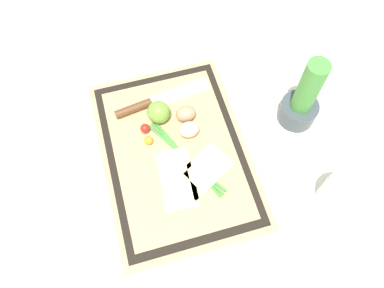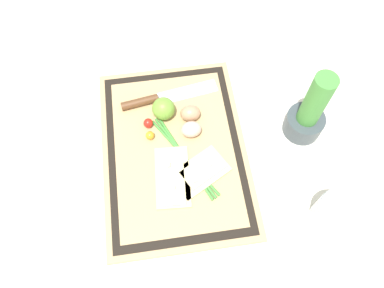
{
  "view_description": "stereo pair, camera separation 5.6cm",
  "coord_description": "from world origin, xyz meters",
  "px_view_note": "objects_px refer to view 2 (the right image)",
  "views": [
    {
      "loc": [
        0.4,
        -0.07,
        0.87
      ],
      "look_at": [
        0.0,
        0.05,
        0.03
      ],
      "focal_mm": 35.0,
      "sensor_mm": 36.0,
      "label": 1
    },
    {
      "loc": [
        0.41,
        -0.01,
        0.87
      ],
      "look_at": [
        0.0,
        0.05,
        0.03
      ],
      "focal_mm": 35.0,
      "sensor_mm": 36.0,
      "label": 2
    }
  ],
  "objects_px": {
    "pizza_slice_far": "(201,172)",
    "cherry_tomato_yellow": "(150,135)",
    "lime": "(163,109)",
    "herb_pot": "(309,114)",
    "knife": "(154,99)",
    "cherry_tomato_red": "(148,123)",
    "sauce_jar": "(333,214)",
    "pizza_slice_near": "(172,178)",
    "egg_brown": "(190,113)",
    "egg_pink": "(191,129)"
  },
  "relations": [
    {
      "from": "lime",
      "to": "egg_pink",
      "type": "bearing_deg",
      "value": 43.81
    },
    {
      "from": "pizza_slice_far",
      "to": "cherry_tomato_red",
      "type": "height_order",
      "value": "cherry_tomato_red"
    },
    {
      "from": "egg_brown",
      "to": "sauce_jar",
      "type": "relative_size",
      "value": 0.56
    },
    {
      "from": "pizza_slice_near",
      "to": "knife",
      "type": "xyz_separation_m",
      "value": [
        -0.23,
        -0.02,
        0.0
      ]
    },
    {
      "from": "pizza_slice_far",
      "to": "sauce_jar",
      "type": "relative_size",
      "value": 1.67
    },
    {
      "from": "pizza_slice_near",
      "to": "egg_brown",
      "type": "distance_m",
      "value": 0.18
    },
    {
      "from": "pizza_slice_near",
      "to": "sauce_jar",
      "type": "distance_m",
      "value": 0.38
    },
    {
      "from": "knife",
      "to": "pizza_slice_near",
      "type": "bearing_deg",
      "value": 5.54
    },
    {
      "from": "knife",
      "to": "cherry_tomato_red",
      "type": "distance_m",
      "value": 0.08
    },
    {
      "from": "knife",
      "to": "egg_brown",
      "type": "bearing_deg",
      "value": 54.07
    },
    {
      "from": "knife",
      "to": "egg_brown",
      "type": "xyz_separation_m",
      "value": [
        0.07,
        0.09,
        0.01
      ]
    },
    {
      "from": "egg_brown",
      "to": "cherry_tomato_yellow",
      "type": "height_order",
      "value": "egg_brown"
    },
    {
      "from": "cherry_tomato_red",
      "to": "cherry_tomato_yellow",
      "type": "height_order",
      "value": "cherry_tomato_red"
    },
    {
      "from": "pizza_slice_far",
      "to": "cherry_tomato_yellow",
      "type": "height_order",
      "value": "pizza_slice_far"
    },
    {
      "from": "pizza_slice_near",
      "to": "sauce_jar",
      "type": "bearing_deg",
      "value": 67.1
    },
    {
      "from": "egg_pink",
      "to": "herb_pot",
      "type": "height_order",
      "value": "herb_pot"
    },
    {
      "from": "egg_brown",
      "to": "pizza_slice_far",
      "type": "bearing_deg",
      "value": 1.2
    },
    {
      "from": "cherry_tomato_yellow",
      "to": "sauce_jar",
      "type": "height_order",
      "value": "sauce_jar"
    },
    {
      "from": "knife",
      "to": "cherry_tomato_red",
      "type": "xyz_separation_m",
      "value": [
        0.07,
        -0.02,
        0.0
      ]
    },
    {
      "from": "herb_pot",
      "to": "sauce_jar",
      "type": "distance_m",
      "value": 0.25
    },
    {
      "from": "cherry_tomato_red",
      "to": "sauce_jar",
      "type": "bearing_deg",
      "value": 52.38
    },
    {
      "from": "pizza_slice_near",
      "to": "cherry_tomato_yellow",
      "type": "xyz_separation_m",
      "value": [
        -0.12,
        -0.04,
        0.01
      ]
    },
    {
      "from": "herb_pot",
      "to": "lime",
      "type": "bearing_deg",
      "value": -103.82
    },
    {
      "from": "lime",
      "to": "cherry_tomato_yellow",
      "type": "xyz_separation_m",
      "value": [
        0.06,
        -0.04,
        -0.02
      ]
    },
    {
      "from": "pizza_slice_far",
      "to": "egg_brown",
      "type": "relative_size",
      "value": 3.0
    },
    {
      "from": "lime",
      "to": "herb_pot",
      "type": "distance_m",
      "value": 0.37
    },
    {
      "from": "cherry_tomato_red",
      "to": "herb_pot",
      "type": "height_order",
      "value": "herb_pot"
    },
    {
      "from": "pizza_slice_far",
      "to": "cherry_tomato_yellow",
      "type": "relative_size",
      "value": 7.13
    },
    {
      "from": "egg_brown",
      "to": "cherry_tomato_red",
      "type": "distance_m",
      "value": 0.11
    },
    {
      "from": "pizza_slice_near",
      "to": "herb_pot",
      "type": "distance_m",
      "value": 0.37
    },
    {
      "from": "egg_brown",
      "to": "lime",
      "type": "distance_m",
      "value": 0.07
    },
    {
      "from": "pizza_slice_far",
      "to": "lime",
      "type": "height_order",
      "value": "lime"
    },
    {
      "from": "egg_brown",
      "to": "sauce_jar",
      "type": "bearing_deg",
      "value": 42.1
    },
    {
      "from": "lime",
      "to": "egg_brown",
      "type": "bearing_deg",
      "value": 75.07
    },
    {
      "from": "egg_brown",
      "to": "lime",
      "type": "xyz_separation_m",
      "value": [
        -0.02,
        -0.07,
        0.01
      ]
    },
    {
      "from": "knife",
      "to": "herb_pot",
      "type": "height_order",
      "value": "herb_pot"
    },
    {
      "from": "pizza_slice_far",
      "to": "cherry_tomato_red",
      "type": "distance_m",
      "value": 0.19
    },
    {
      "from": "egg_pink",
      "to": "herb_pot",
      "type": "relative_size",
      "value": 0.24
    },
    {
      "from": "pizza_slice_near",
      "to": "cherry_tomato_yellow",
      "type": "height_order",
      "value": "pizza_slice_near"
    },
    {
      "from": "egg_pink",
      "to": "sauce_jar",
      "type": "bearing_deg",
      "value": 47.28
    },
    {
      "from": "sauce_jar",
      "to": "knife",
      "type": "bearing_deg",
      "value": -135.42
    },
    {
      "from": "egg_brown",
      "to": "cherry_tomato_red",
      "type": "height_order",
      "value": "egg_brown"
    },
    {
      "from": "pizza_slice_near",
      "to": "egg_pink",
      "type": "xyz_separation_m",
      "value": [
        -0.12,
        0.06,
        0.02
      ]
    },
    {
      "from": "pizza_slice_near",
      "to": "cherry_tomato_red",
      "type": "distance_m",
      "value": 0.16
    },
    {
      "from": "egg_pink",
      "to": "lime",
      "type": "xyz_separation_m",
      "value": [
        -0.07,
        -0.06,
        0.01
      ]
    },
    {
      "from": "egg_brown",
      "to": "cherry_tomato_yellow",
      "type": "bearing_deg",
      "value": -67.83
    },
    {
      "from": "pizza_slice_far",
      "to": "knife",
      "type": "relative_size",
      "value": 0.6
    },
    {
      "from": "knife",
      "to": "egg_brown",
      "type": "distance_m",
      "value": 0.11
    },
    {
      "from": "sauce_jar",
      "to": "pizza_slice_far",
      "type": "bearing_deg",
      "value": -118.72
    },
    {
      "from": "pizza_slice_near",
      "to": "herb_pot",
      "type": "xyz_separation_m",
      "value": [
        -0.1,
        0.35,
        0.06
      ]
    }
  ]
}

